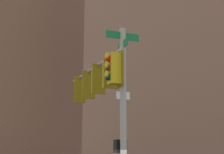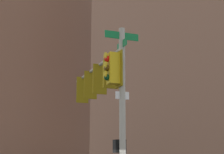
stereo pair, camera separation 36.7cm
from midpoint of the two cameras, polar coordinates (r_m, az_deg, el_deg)
The scene contains 3 objects.
signal_pole_assembly at distance 12.31m, azimuth -0.86°, elevation -1.99°, with size 2.72×5.44×6.39m.
building_brick_midblock at distance 63.33m, azimuth -11.38°, elevation 6.25°, with size 23.91×14.16×45.69m, color #845B47.
building_brick_farside at distance 66.52m, azimuth -10.46°, elevation 1.47°, with size 19.53×17.99×37.21m, color brown.
Camera 2 is at (7.43, 7.29, 2.38)m, focal length 54.06 mm.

